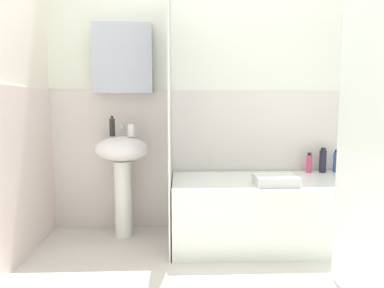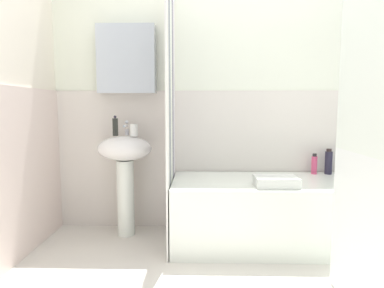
{
  "view_description": "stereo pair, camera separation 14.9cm",
  "coord_description": "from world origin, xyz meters",
  "px_view_note": "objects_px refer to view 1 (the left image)",
  "views": [
    {
      "loc": [
        -0.45,
        -1.62,
        1.05
      ],
      "look_at": [
        -0.36,
        0.8,
        0.79
      ],
      "focal_mm": 31.0,
      "sensor_mm": 36.0,
      "label": 1
    },
    {
      "loc": [
        -0.3,
        -1.62,
        1.05
      ],
      "look_at": [
        -0.36,
        0.8,
        0.79
      ],
      "focal_mm": 31.0,
      "sensor_mm": 36.0,
      "label": 2
    }
  ],
  "objects_px": {
    "sink": "(122,164)",
    "lotion_bottle": "(309,163)",
    "towel_folded": "(276,180)",
    "bathtub": "(269,211)",
    "shampoo_bottle": "(337,162)",
    "body_wash_bottle": "(323,161)",
    "soap_dispenser": "(112,127)",
    "toothbrush_cup": "(131,130)"
  },
  "relations": [
    {
      "from": "toothbrush_cup",
      "to": "shampoo_bottle",
      "type": "height_order",
      "value": "toothbrush_cup"
    },
    {
      "from": "bathtub",
      "to": "body_wash_bottle",
      "type": "distance_m",
      "value": 0.69
    },
    {
      "from": "toothbrush_cup",
      "to": "body_wash_bottle",
      "type": "relative_size",
      "value": 0.46
    },
    {
      "from": "toothbrush_cup",
      "to": "shampoo_bottle",
      "type": "bearing_deg",
      "value": 3.8
    },
    {
      "from": "sink",
      "to": "body_wash_bottle",
      "type": "distance_m",
      "value": 1.69
    },
    {
      "from": "shampoo_bottle",
      "to": "toothbrush_cup",
      "type": "bearing_deg",
      "value": -176.2
    },
    {
      "from": "shampoo_bottle",
      "to": "towel_folded",
      "type": "height_order",
      "value": "shampoo_bottle"
    },
    {
      "from": "towel_folded",
      "to": "bathtub",
      "type": "bearing_deg",
      "value": 86.81
    },
    {
      "from": "sink",
      "to": "shampoo_bottle",
      "type": "bearing_deg",
      "value": 3.45
    },
    {
      "from": "shampoo_bottle",
      "to": "body_wash_bottle",
      "type": "height_order",
      "value": "body_wash_bottle"
    },
    {
      "from": "lotion_bottle",
      "to": "towel_folded",
      "type": "bearing_deg",
      "value": -132.63
    },
    {
      "from": "shampoo_bottle",
      "to": "towel_folded",
      "type": "bearing_deg",
      "value": -145.15
    },
    {
      "from": "toothbrush_cup",
      "to": "shampoo_bottle",
      "type": "xyz_separation_m",
      "value": [
        1.73,
        0.12,
        -0.28
      ]
    },
    {
      "from": "soap_dispenser",
      "to": "body_wash_bottle",
      "type": "bearing_deg",
      "value": 2.31
    },
    {
      "from": "soap_dispenser",
      "to": "sink",
      "type": "bearing_deg",
      "value": -22.76
    },
    {
      "from": "lotion_bottle",
      "to": "towel_folded",
      "type": "distance_m",
      "value": 0.63
    },
    {
      "from": "sink",
      "to": "towel_folded",
      "type": "distance_m",
      "value": 1.2
    },
    {
      "from": "body_wash_bottle",
      "to": "towel_folded",
      "type": "relative_size",
      "value": 0.72
    },
    {
      "from": "toothbrush_cup",
      "to": "body_wash_bottle",
      "type": "height_order",
      "value": "toothbrush_cup"
    },
    {
      "from": "shampoo_bottle",
      "to": "body_wash_bottle",
      "type": "bearing_deg",
      "value": -177.95
    },
    {
      "from": "toothbrush_cup",
      "to": "lotion_bottle",
      "type": "distance_m",
      "value": 1.52
    },
    {
      "from": "sink",
      "to": "shampoo_bottle",
      "type": "xyz_separation_m",
      "value": [
        1.81,
        0.11,
        -0.01
      ]
    },
    {
      "from": "towel_folded",
      "to": "soap_dispenser",
      "type": "bearing_deg",
      "value": 162.53
    },
    {
      "from": "sink",
      "to": "towel_folded",
      "type": "relative_size",
      "value": 2.79
    },
    {
      "from": "bathtub",
      "to": "soap_dispenser",
      "type": "bearing_deg",
      "value": 171.37
    },
    {
      "from": "sink",
      "to": "toothbrush_cup",
      "type": "distance_m",
      "value": 0.28
    },
    {
      "from": "body_wash_bottle",
      "to": "toothbrush_cup",
      "type": "bearing_deg",
      "value": -176.07
    },
    {
      "from": "soap_dispenser",
      "to": "bathtub",
      "type": "height_order",
      "value": "soap_dispenser"
    },
    {
      "from": "body_wash_bottle",
      "to": "towel_folded",
      "type": "bearing_deg",
      "value": -139.7
    },
    {
      "from": "lotion_bottle",
      "to": "bathtub",
      "type": "bearing_deg",
      "value": -147.64
    },
    {
      "from": "shampoo_bottle",
      "to": "lotion_bottle",
      "type": "bearing_deg",
      "value": -179.3
    },
    {
      "from": "bathtub",
      "to": "towel_folded",
      "type": "bearing_deg",
      "value": -93.19
    },
    {
      "from": "bathtub",
      "to": "lotion_bottle",
      "type": "distance_m",
      "value": 0.59
    },
    {
      "from": "sink",
      "to": "lotion_bottle",
      "type": "distance_m",
      "value": 1.58
    },
    {
      "from": "sink",
      "to": "body_wash_bottle",
      "type": "xyz_separation_m",
      "value": [
        1.69,
        0.1,
        -0.0
      ]
    },
    {
      "from": "toothbrush_cup",
      "to": "body_wash_bottle",
      "type": "xyz_separation_m",
      "value": [
        1.61,
        0.11,
        -0.27
      ]
    },
    {
      "from": "sink",
      "to": "towel_folded",
      "type": "height_order",
      "value": "sink"
    },
    {
      "from": "sink",
      "to": "bathtub",
      "type": "height_order",
      "value": "sink"
    },
    {
      "from": "body_wash_bottle",
      "to": "soap_dispenser",
      "type": "bearing_deg",
      "value": -177.69
    },
    {
      "from": "body_wash_bottle",
      "to": "lotion_bottle",
      "type": "height_order",
      "value": "body_wash_bottle"
    },
    {
      "from": "shampoo_bottle",
      "to": "bathtub",
      "type": "bearing_deg",
      "value": -158.0
    },
    {
      "from": "shampoo_bottle",
      "to": "body_wash_bottle",
      "type": "relative_size",
      "value": 0.91
    }
  ]
}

